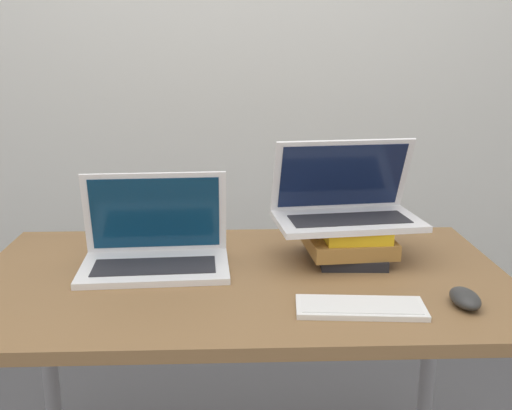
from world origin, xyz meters
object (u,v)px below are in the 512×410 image
Objects in this scene: book_stack at (349,241)px; laptop_on_books at (346,205)px; laptop_left at (155,249)px; mouse at (465,298)px; wireless_keyboard at (360,307)px.

laptop_on_books reaches higher than book_stack.
laptop_left is at bearing -172.75° from laptop_on_books.
laptop_left is 0.76m from mouse.
book_stack is 0.37m from mouse.
laptop_left is at bearing 149.16° from wireless_keyboard.
laptop_on_books is at bearing 7.25° from laptop_left.
laptop_left is 1.35× the size of wireless_keyboard.
mouse is (0.21, -0.33, -0.12)m from laptop_on_books.
mouse reaches higher than wireless_keyboard.
wireless_keyboard is 0.23m from mouse.
laptop_left reaches higher than mouse.
wireless_keyboard is at bearing -30.84° from laptop_left.
laptop_on_books reaches higher than wireless_keyboard.
laptop_left is 0.51m from book_stack.
laptop_on_books is at bearing 85.70° from wireless_keyboard.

